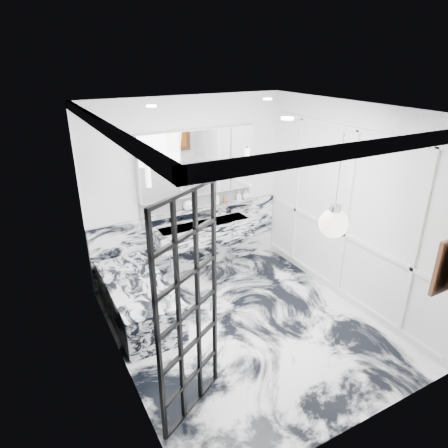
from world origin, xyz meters
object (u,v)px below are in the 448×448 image
trough_sink (204,232)px  bathtub (138,300)px  mirror_cabinet (198,162)px  crittall_door (189,313)px

trough_sink → bathtub: bearing=-153.5°
trough_sink → mirror_cabinet: bearing=90.0°
mirror_cabinet → bathtub: mirror_cabinet is taller
crittall_door → trough_sink: size_ratio=1.44×
crittall_door → mirror_cabinet: mirror_cabinet is taller
crittall_door → mirror_cabinet: (1.31, 2.55, 0.67)m
mirror_cabinet → bathtub: (-1.32, -0.83, -1.54)m
trough_sink → mirror_cabinet: mirror_cabinet is taller
trough_sink → mirror_cabinet: (-0.00, 0.17, 1.09)m
mirror_cabinet → bathtub: size_ratio=1.15×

